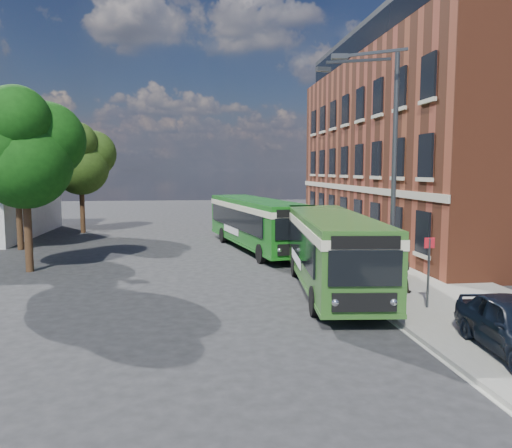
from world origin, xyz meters
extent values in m
plane|color=#252527|center=(0.00, 0.00, 0.00)|extent=(120.00, 120.00, 0.00)
cube|color=gray|center=(7.00, 8.00, 0.07)|extent=(6.00, 48.00, 0.15)
cube|color=beige|center=(3.95, 8.00, 0.01)|extent=(0.12, 48.00, 0.01)
cube|color=brown|center=(14.00, 12.00, 6.00)|extent=(12.00, 26.00, 12.00)
cube|color=#BFB8A1|center=(7.96, 12.00, 3.60)|extent=(0.12, 26.00, 0.35)
cube|color=black|center=(14.00, 12.00, 13.10)|extent=(10.80, 24.80, 2.20)
cube|color=black|center=(8.57, 12.00, 13.10)|extent=(0.08, 24.00, 1.40)
cylinder|color=#3C3F42|center=(-12.50, 13.00, 4.50)|extent=(0.10, 0.10, 9.00)
cube|color=#A02212|center=(-12.05, 13.00, 8.60)|extent=(0.90, 0.02, 0.60)
cylinder|color=#3C3F42|center=(5.20, -2.00, 0.15)|extent=(0.44, 0.44, 0.30)
cylinder|color=#3C3F42|center=(5.20, -2.00, 4.50)|extent=(0.18, 0.18, 9.00)
cube|color=#3C3F42|center=(3.96, -2.60, 8.80)|extent=(2.58, 0.46, 0.37)
cube|color=#3C3F42|center=(3.96, -1.40, 8.80)|extent=(2.58, 0.46, 0.37)
cube|color=#3C3F42|center=(2.73, -3.08, 8.55)|extent=(0.55, 0.22, 0.16)
cube|color=#3C3F42|center=(2.73, -0.92, 8.55)|extent=(0.55, 0.22, 0.16)
cylinder|color=#3C3F42|center=(5.60, -4.20, 1.25)|extent=(0.08, 0.08, 2.50)
cube|color=red|center=(5.60, -4.20, 2.35)|extent=(0.35, 0.04, 0.35)
cube|color=#316423|center=(3.20, -0.80, 1.77)|extent=(3.51, 10.95, 2.45)
cube|color=#316423|center=(3.20, -0.80, 0.50)|extent=(3.55, 10.99, 0.14)
cube|color=black|center=(1.95, -0.38, 1.90)|extent=(0.93, 8.93, 1.10)
cube|color=black|center=(4.50, -0.63, 1.90)|extent=(0.93, 8.93, 1.10)
cube|color=beige|center=(3.20, -0.80, 2.60)|extent=(3.58, 11.01, 0.32)
cube|color=#316423|center=(3.20, -0.80, 2.96)|extent=(3.40, 10.84, 0.12)
cube|color=black|center=(2.69, -6.19, 1.95)|extent=(2.15, 0.28, 1.05)
cube|color=black|center=(2.69, -6.20, 2.70)|extent=(2.00, 0.27, 0.38)
cube|color=black|center=(2.69, -6.20, 0.95)|extent=(1.90, 0.26, 0.55)
sphere|color=silver|center=(1.84, -6.10, 0.95)|extent=(0.26, 0.26, 0.26)
sphere|color=silver|center=(3.53, -6.26, 0.95)|extent=(0.26, 0.26, 0.26)
cube|color=black|center=(3.71, 4.58, 2.00)|extent=(2.00, 0.27, 0.90)
cube|color=white|center=(2.01, 0.31, 1.15)|extent=(0.34, 3.19, 0.45)
cylinder|color=black|center=(1.70, -4.26, 0.50)|extent=(0.37, 1.02, 1.00)
cylinder|color=black|center=(4.02, -4.48, 0.50)|extent=(0.37, 1.02, 1.00)
cylinder|color=black|center=(2.28, 1.87, 0.50)|extent=(0.37, 1.02, 1.00)
cylinder|color=black|center=(4.61, 1.65, 0.50)|extent=(0.37, 1.02, 1.00)
cube|color=#176618|center=(1.48, 9.73, 1.77)|extent=(4.84, 12.61, 2.45)
cube|color=#176618|center=(1.48, 9.73, 0.50)|extent=(4.89, 12.66, 0.14)
cube|color=black|center=(0.16, 9.77, 1.90)|extent=(2.12, 10.38, 1.10)
cube|color=black|center=(2.68, 10.27, 1.90)|extent=(2.12, 10.38, 1.10)
cube|color=#F5F0C9|center=(1.48, 9.73, 2.60)|extent=(4.91, 12.68, 0.32)
cube|color=#176618|center=(1.48, 9.73, 2.96)|extent=(4.73, 12.49, 0.12)
cube|color=black|center=(2.68, 3.63, 1.95)|extent=(2.12, 0.49, 1.05)
cube|color=black|center=(2.68, 3.62, 2.70)|extent=(1.98, 0.47, 0.38)
cube|color=black|center=(2.68, 3.62, 0.95)|extent=(1.88, 0.45, 0.55)
sphere|color=silver|center=(1.84, 3.48, 0.95)|extent=(0.26, 0.26, 0.26)
sphere|color=silver|center=(3.51, 3.81, 0.95)|extent=(0.26, 0.26, 0.26)
cube|color=black|center=(0.28, 15.82, 2.00)|extent=(1.98, 0.47, 0.90)
cube|color=white|center=(0.02, 10.46, 1.15)|extent=(0.66, 3.15, 0.45)
cylinder|color=black|center=(1.18, 5.20, 0.50)|extent=(0.47, 1.04, 1.00)
cylinder|color=black|center=(3.47, 5.66, 0.50)|extent=(0.47, 1.04, 1.00)
cylinder|color=black|center=(-0.32, 12.82, 0.50)|extent=(0.47, 1.04, 1.00)
cylinder|color=black|center=(1.97, 13.27, 0.50)|extent=(0.47, 1.04, 1.00)
imported|color=black|center=(5.51, -2.04, 1.07)|extent=(0.80, 0.69, 1.85)
imported|color=black|center=(5.58, -2.06, 0.95)|extent=(0.95, 0.85, 1.61)
cylinder|color=#392614|center=(-9.92, 4.47, 1.81)|extent=(0.36, 0.36, 3.63)
sphere|color=#113F0D|center=(-9.92, 4.47, 5.11)|extent=(4.29, 4.29, 4.29)
sphere|color=#113F0D|center=(-9.09, 5.12, 6.18)|extent=(3.63, 3.63, 3.63)
sphere|color=#113F0D|center=(-10.66, 3.89, 5.77)|extent=(3.30, 3.30, 3.30)
sphere|color=#113F0D|center=(-9.92, 3.64, 7.01)|extent=(2.97, 2.97, 2.97)
cylinder|color=#392614|center=(-12.59, 11.37, 1.63)|extent=(0.36, 0.36, 3.27)
sphere|color=#1C400B|center=(-12.59, 11.37, 4.60)|extent=(3.86, 3.86, 3.86)
sphere|color=#1C400B|center=(-11.85, 11.97, 5.57)|extent=(3.27, 3.27, 3.27)
sphere|color=#1C400B|center=(-13.26, 10.86, 5.19)|extent=(2.97, 2.97, 2.97)
sphere|color=#1C400B|center=(-12.59, 10.63, 6.31)|extent=(2.67, 2.67, 2.67)
cylinder|color=#392614|center=(-10.68, 19.45, 1.77)|extent=(0.36, 0.36, 3.54)
sphere|color=#264012|center=(-10.68, 19.45, 4.98)|extent=(4.18, 4.18, 4.18)
sphere|color=#264012|center=(-9.87, 20.09, 6.03)|extent=(3.54, 3.54, 3.54)
sphere|color=#264012|center=(-11.40, 18.89, 5.62)|extent=(3.21, 3.21, 3.21)
sphere|color=#264012|center=(-10.68, 18.65, 6.83)|extent=(2.89, 2.89, 2.89)
camera|label=1|loc=(-2.16, -19.81, 4.76)|focal=35.00mm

